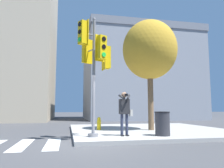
# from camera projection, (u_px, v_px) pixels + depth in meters

# --- Properties ---
(ground_plane) EXTENTS (160.00, 160.00, 0.00)m
(ground_plane) POSITION_uv_depth(u_px,v_px,m) (89.00, 144.00, 7.47)
(ground_plane) COLOR #424244
(sidewalk_corner) EXTENTS (8.00, 8.00, 0.15)m
(sidewalk_corner) POSITION_uv_depth(u_px,v_px,m) (148.00, 130.00, 11.58)
(sidewalk_corner) COLOR #9E9B96
(sidewalk_corner) RESTS_ON ground_plane
(traffic_signal_pole) EXTENTS (1.35, 1.32, 4.69)m
(traffic_signal_pole) POSITION_uv_depth(u_px,v_px,m) (94.00, 56.00, 8.55)
(traffic_signal_pole) COLOR slate
(traffic_signal_pole) RESTS_ON sidewalk_corner
(person_photographer) EXTENTS (0.58, 0.54, 1.72)m
(person_photographer) POSITION_uv_depth(u_px,v_px,m) (125.00, 109.00, 8.64)
(person_photographer) COLOR black
(person_photographer) RESTS_ON sidewalk_corner
(street_tree) EXTENTS (2.82, 2.82, 5.68)m
(street_tree) POSITION_uv_depth(u_px,v_px,m) (150.00, 50.00, 11.38)
(street_tree) COLOR brown
(street_tree) RESTS_ON sidewalk_corner
(fire_hydrant) EXTENTS (0.20, 0.26, 0.64)m
(fire_hydrant) POSITION_uv_depth(u_px,v_px,m) (99.00, 124.00, 10.95)
(fire_hydrant) COLOR yellow
(fire_hydrant) RESTS_ON sidewalk_corner
(trash_bin) EXTENTS (0.60, 0.60, 0.94)m
(trash_bin) POSITION_uv_depth(u_px,v_px,m) (162.00, 123.00, 8.62)
(trash_bin) COLOR #2D2D33
(trash_bin) RESTS_ON sidewalk_corner
(building_left) EXTENTS (12.34, 12.62, 22.51)m
(building_left) POSITION_uv_depth(u_px,v_px,m) (0.00, 21.00, 25.00)
(building_left) COLOR tan
(building_left) RESTS_ON ground_plane
(building_right) EXTENTS (13.09, 10.72, 10.62)m
(building_right) POSITION_uv_depth(u_px,v_px,m) (138.00, 76.00, 27.53)
(building_right) COLOR gray
(building_right) RESTS_ON ground_plane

